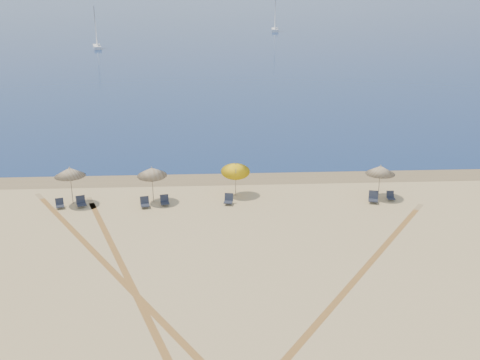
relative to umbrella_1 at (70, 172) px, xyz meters
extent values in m
plane|color=#0C2151|center=(10.90, 205.36, -2.18)|extent=(500.00, 500.00, 0.00)
plane|color=olive|center=(10.90, 4.36, -2.18)|extent=(500.00, 500.00, 0.00)
cylinder|color=gray|center=(0.00, 0.00, -1.02)|extent=(0.05, 0.05, 2.34)
cone|color=beige|center=(0.00, 0.00, 0.00)|extent=(1.96, 1.96, 0.55)
sphere|color=gray|center=(0.00, 0.00, 0.30)|extent=(0.08, 0.08, 0.08)
cylinder|color=gray|center=(5.19, 0.00, -1.07)|extent=(0.05, 0.23, 2.24)
cone|color=beige|center=(5.19, 0.07, -0.10)|extent=(1.92, 1.95, 0.70)
sphere|color=gray|center=(5.19, 0.07, 0.20)|extent=(0.08, 0.08, 0.08)
cylinder|color=gray|center=(10.62, 0.63, -1.14)|extent=(0.05, 0.68, 2.11)
cone|color=yellow|center=(10.62, 0.91, -0.23)|extent=(1.93, 2.01, 1.08)
sphere|color=gray|center=(10.62, 0.91, 0.07)|extent=(0.08, 0.08, 0.08)
cylinder|color=gray|center=(20.14, 0.07, -1.14)|extent=(0.05, 0.05, 2.08)
cone|color=beige|center=(20.14, 0.07, -0.25)|extent=(1.94, 1.94, 0.55)
sphere|color=gray|center=(20.14, 0.07, 0.05)|extent=(0.08, 0.08, 0.08)
cube|color=#1D212C|center=(-0.64, -0.75, -2.02)|extent=(0.63, 0.63, 0.05)
cube|color=#1D212C|center=(-0.72, -0.52, -1.80)|extent=(0.53, 0.33, 0.45)
cylinder|color=#A5A5AD|center=(-0.83, -1.00, -2.10)|extent=(0.02, 0.02, 0.16)
cylinder|color=#A5A5AD|center=(-0.45, -0.87, -2.10)|extent=(0.02, 0.02, 0.16)
cube|color=#1D212C|center=(0.69, -0.62, -2.00)|extent=(0.74, 0.74, 0.05)
cube|color=#1D212C|center=(0.59, -0.36, -1.75)|extent=(0.61, 0.40, 0.51)
cylinder|color=#A5A5AD|center=(0.48, -0.92, -2.09)|extent=(0.02, 0.02, 0.19)
cylinder|color=#A5A5AD|center=(0.90, -0.75, -2.09)|extent=(0.02, 0.02, 0.19)
cube|color=#1D212C|center=(4.76, -0.94, -2.00)|extent=(0.66, 0.66, 0.05)
cube|color=#1D212C|center=(4.70, -0.67, -1.76)|extent=(0.59, 0.32, 0.50)
cylinder|color=#A5A5AD|center=(4.54, -1.19, -2.09)|extent=(0.02, 0.02, 0.18)
cylinder|color=#A5A5AD|center=(4.98, -1.09, -2.09)|extent=(0.02, 0.02, 0.18)
cube|color=#1D212C|center=(6.00, -0.64, -2.01)|extent=(0.64, 0.64, 0.05)
cube|color=#1D212C|center=(5.94, -0.38, -1.77)|extent=(0.57, 0.30, 0.48)
cylinder|color=#A5A5AD|center=(5.78, -0.88, -2.10)|extent=(0.02, 0.02, 0.18)
cylinder|color=#A5A5AD|center=(6.21, -0.79, -2.10)|extent=(0.02, 0.02, 0.18)
cube|color=#1D212C|center=(10.08, -0.68, -2.00)|extent=(0.65, 0.65, 0.05)
cube|color=#1D212C|center=(10.13, -0.41, -1.76)|extent=(0.58, 0.30, 0.50)
cylinder|color=#A5A5AD|center=(9.86, -0.85, -2.09)|extent=(0.02, 0.02, 0.18)
cylinder|color=#A5A5AD|center=(10.30, -0.93, -2.09)|extent=(0.02, 0.02, 0.18)
cube|color=#1D212C|center=(19.53, -0.91, -1.99)|extent=(0.75, 0.75, 0.06)
cube|color=#1D212C|center=(19.60, -0.62, -1.72)|extent=(0.65, 0.38, 0.54)
cylinder|color=#A5A5AD|center=(19.29, -1.07, -2.09)|extent=(0.03, 0.03, 0.20)
cylinder|color=#A5A5AD|center=(19.76, -1.20, -2.09)|extent=(0.03, 0.03, 0.20)
cube|color=#1D212C|center=(20.81, -0.57, -2.03)|extent=(0.49, 0.49, 0.04)
cube|color=#1D212C|center=(20.82, -0.33, -1.81)|extent=(0.49, 0.18, 0.44)
cylinder|color=#A5A5AD|center=(20.62, -0.74, -2.11)|extent=(0.02, 0.02, 0.16)
cylinder|color=#A5A5AD|center=(21.01, -0.75, -2.11)|extent=(0.02, 0.02, 0.16)
cube|color=white|center=(-13.76, 83.63, -1.87)|extent=(2.69, 5.76, 0.61)
cylinder|color=gray|center=(-13.76, 83.63, 2.08)|extent=(0.12, 0.12, 8.12)
cube|color=white|center=(26.56, 118.87, -1.82)|extent=(2.23, 6.62, 0.71)
cylinder|color=gray|center=(26.56, 118.87, 2.78)|extent=(0.14, 0.14, 9.45)
plane|color=tan|center=(6.05, -13.09, -2.18)|extent=(36.01, 36.01, 0.00)
plane|color=tan|center=(5.67, -12.06, -2.18)|extent=(36.01, 36.01, 0.00)
plane|color=tan|center=(13.81, -13.58, -2.18)|extent=(39.06, 39.06, 0.00)
plane|color=tan|center=(14.45, -12.69, -2.18)|extent=(39.06, 39.06, 0.00)
plane|color=tan|center=(5.10, -10.91, -2.18)|extent=(38.55, 38.55, 0.00)
plane|color=tan|center=(4.52, -9.98, -2.18)|extent=(38.55, 38.55, 0.00)
camera|label=1|loc=(9.03, -34.33, 11.78)|focal=42.07mm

